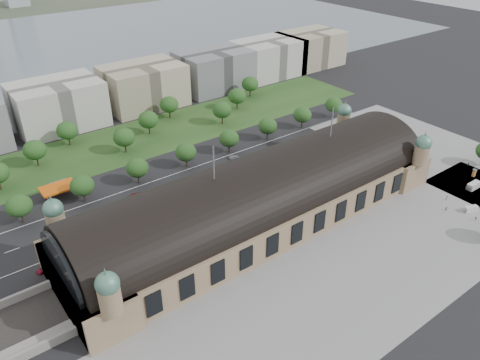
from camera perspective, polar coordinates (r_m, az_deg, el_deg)
ground at (r=178.55m, az=2.40°, el=-4.99°), size 900.00×900.00×0.00m
station at (r=172.77m, az=2.47°, el=-2.22°), size 150.00×48.40×44.30m
plaza_south at (r=161.18m, az=15.34°, el=-10.87°), size 190.00×48.00×0.12m
plaza_east at (r=248.32m, az=21.24°, el=3.71°), size 56.00×100.00×0.12m
road_slab at (r=196.12m, az=-9.21°, el=-1.80°), size 260.00×26.00×0.10m
grass_belt at (r=242.23m, az=-14.49°, el=4.21°), size 300.00×45.00×0.10m
petrol_station at (r=207.24m, az=-21.18°, el=-0.80°), size 14.00×13.00×5.05m
lake at (r=432.49m, az=-24.17°, el=14.18°), size 700.00×320.00×0.08m
office_3 at (r=268.61m, az=-21.30°, el=8.53°), size 45.00×32.00×24.00m
office_4 at (r=284.53m, az=-11.68°, el=11.18°), size 45.00×32.00×24.00m
office_5 at (r=307.84m, az=-3.17°, el=13.24°), size 45.00×32.00×24.00m
office_6 at (r=333.87m, az=3.44°, el=14.62°), size 45.00×32.00×24.00m
office_7 at (r=360.16m, az=8.51°, el=15.55°), size 45.00×32.00×24.00m
tree_row_2 at (r=191.79m, az=-25.33°, el=-2.87°), size 9.60×9.60×11.52m
tree_row_3 at (r=195.89m, az=-18.69°, el=-0.66°), size 9.60×9.60×11.52m
tree_row_4 at (r=202.76m, az=-12.42°, el=1.45°), size 9.60×9.60×11.52m
tree_row_5 at (r=212.14m, az=-6.62°, el=3.37°), size 9.60×9.60×11.52m
tree_row_6 at (r=223.71m, az=-1.35°, el=5.09°), size 9.60×9.60×11.52m
tree_row_7 at (r=237.16m, az=3.39°, el=6.59°), size 9.60×9.60×11.52m
tree_row_8 at (r=252.17m, az=7.62°, el=7.88°), size 9.60×9.60×11.52m
tree_row_9 at (r=268.50m, az=11.37°, el=8.98°), size 9.60×9.60×11.52m
tree_belt_4 at (r=230.90m, az=-23.74°, el=3.37°), size 10.40×10.40×12.48m
tree_belt_5 at (r=245.48m, az=-20.32°, el=5.68°), size 10.40×10.40×12.48m
tree_belt_6 at (r=230.05m, az=-13.95°, el=5.07°), size 10.40×10.40×12.48m
tree_belt_7 at (r=247.02m, az=-11.12°, el=7.22°), size 10.40×10.40×12.48m
tree_belt_8 at (r=264.82m, az=-8.64°, el=9.08°), size 10.40×10.40×12.48m
tree_belt_9 at (r=254.87m, az=-2.20°, el=8.53°), size 10.40×10.40×12.48m
tree_belt_10 at (r=274.27m, az=-0.36°, el=10.19°), size 10.40×10.40×12.48m
tree_belt_11 at (r=294.10m, az=1.24°, el=11.62°), size 10.40×10.40×12.48m
traffic_car_3 at (r=197.23m, az=-12.73°, el=-1.78°), size 4.63×2.30×1.29m
traffic_car_4 at (r=200.39m, az=-1.99°, el=-0.35°), size 4.90×2.39×1.61m
traffic_car_5 at (r=220.98m, az=-0.76°, el=2.82°), size 4.72×1.96×1.52m
traffic_car_6 at (r=242.20m, az=11.66°, el=4.78°), size 5.58×2.64×1.54m
parked_car_0 at (r=173.32m, az=-20.25°, el=-8.13°), size 5.23×3.37×1.63m
parked_car_1 at (r=168.92m, az=-22.93°, el=-9.97°), size 5.39×4.37×1.36m
parked_car_2 at (r=177.03m, az=-14.98°, el=-6.24°), size 5.29×4.70×1.47m
parked_car_3 at (r=170.08m, az=-20.03°, el=-8.91°), size 5.04×4.28×1.63m
parked_car_4 at (r=174.17m, az=-14.23°, el=-6.81°), size 4.56×3.64×1.45m
parked_car_5 at (r=179.60m, az=-12.38°, el=-5.30°), size 5.10×3.63×1.29m
parked_car_6 at (r=178.82m, az=-12.32°, el=-5.42°), size 5.39×4.85×1.51m
bus_west at (r=190.50m, az=-5.33°, el=-1.90°), size 13.60×4.14×3.73m
bus_mid at (r=210.22m, az=2.54°, el=1.46°), size 10.92×3.38×3.00m
bus_east at (r=214.66m, az=4.30°, el=2.17°), size 13.60×4.11×3.73m
van_east at (r=220.09m, az=26.54°, el=-0.67°), size 6.59×2.66×2.85m
van_south at (r=203.81m, az=26.27°, el=-3.21°), size 5.73×4.02×2.31m
advertising_column at (r=230.06m, az=26.65°, el=0.78°), size 1.84×1.84×3.49m
pedestrian_0 at (r=207.75m, az=23.89°, el=-2.01°), size 0.99×0.77×1.79m
pedestrian_1 at (r=200.54m, az=23.82°, el=-3.23°), size 0.53×0.70×1.72m
pedestrian_2 at (r=239.06m, az=26.09°, el=1.77°), size 0.50×0.85×1.74m
pedestrian_4 at (r=199.37m, az=26.79°, el=-4.25°), size 1.02×0.97×1.53m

